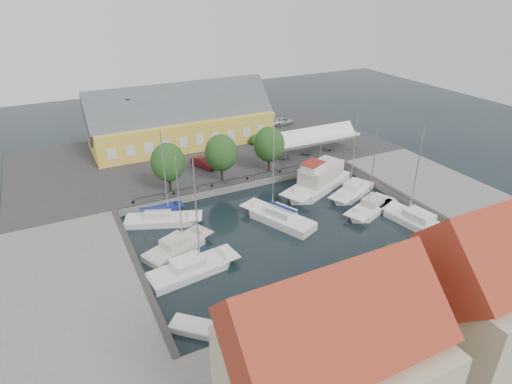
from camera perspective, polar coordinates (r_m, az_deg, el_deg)
ground at (r=48.42m, az=3.20°, el=-4.44°), size 140.00×140.00×0.00m
north_quay at (r=67.04m, az=-6.57°, el=5.06°), size 56.00×26.00×1.00m
west_quay at (r=41.72m, az=-23.16°, el=-11.80°), size 12.00×24.00×1.00m
east_quay at (r=59.91m, az=22.83°, el=0.32°), size 12.00×24.00×1.00m
south_bank at (r=35.47m, az=21.24°, el=-19.28°), size 56.00×14.00×1.00m
quay_edge_fittings at (r=51.54m, az=0.65°, el=-0.99°), size 56.00×24.72×0.40m
warehouse at (r=69.82m, az=-10.33°, el=9.11°), size 28.56×14.00×9.55m
tent_canopy at (r=64.86m, az=7.76°, el=7.24°), size 14.00×4.00×2.83m
quay_trees at (r=55.21m, az=-4.68°, el=5.22°), size 18.20×4.20×6.30m
car_silver at (r=78.69m, az=3.49°, el=9.44°), size 4.45×1.94×1.49m
car_red at (r=60.75m, az=-6.98°, el=3.91°), size 2.92×4.41×1.37m
center_sailboat at (r=48.87m, az=3.07°, el=-3.62°), size 6.15×9.54×12.76m
trawler at (r=56.78m, az=8.29°, el=1.40°), size 12.26×8.08×5.00m
east_boat_a at (r=56.34m, az=12.71°, el=-0.06°), size 8.18×5.64×11.24m
east_boat_b at (r=52.92m, az=15.04°, el=-2.18°), size 8.30×5.22×10.94m
east_boat_c at (r=51.74m, az=20.45°, el=-3.73°), size 4.33×9.71×11.89m
west_boat_a at (r=49.84m, az=-12.47°, el=-3.76°), size 8.96×5.52×11.59m
west_boat_b at (r=44.75m, az=-10.43°, el=-7.36°), size 8.07×5.56×10.67m
west_boat_c at (r=41.46m, az=-8.56°, el=-10.28°), size 9.18×3.93×11.96m
launch_sw at (r=35.81m, az=-7.93°, el=-17.67°), size 4.47×4.29×0.98m
launch_nw at (r=52.35m, az=-11.99°, el=-2.36°), size 4.28×1.78×0.88m
townhouses at (r=32.40m, az=28.12°, el=-13.31°), size 36.30×8.50×12.00m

